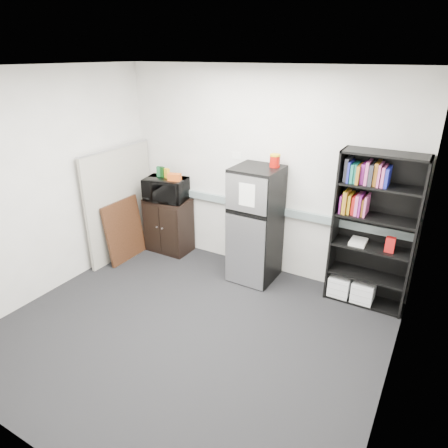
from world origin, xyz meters
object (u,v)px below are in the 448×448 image
at_px(bookshelf, 372,228).
at_px(refrigerator, 255,225).
at_px(cubicle_partition, 120,203).
at_px(cabinet, 169,225).
at_px(microwave, 166,189).

xyz_separation_m(bookshelf, refrigerator, (-1.40, -0.15, -0.21)).
bearing_deg(cubicle_partition, refrigerator, 9.64).
xyz_separation_m(cubicle_partition, cabinet, (0.53, 0.42, -0.40)).
bearing_deg(microwave, cubicle_partition, -153.82).
height_order(microwave, refrigerator, refrigerator).
bearing_deg(microwave, cabinet, 78.54).
bearing_deg(microwave, refrigerator, -13.94).
xyz_separation_m(cubicle_partition, microwave, (0.53, 0.40, 0.17)).
height_order(cubicle_partition, microwave, cubicle_partition).
distance_m(cubicle_partition, microwave, 0.69).
distance_m(cabinet, microwave, 0.58).
xyz_separation_m(cabinet, refrigerator, (1.48, -0.08, 0.35)).
distance_m(cubicle_partition, refrigerator, 2.04).
bearing_deg(refrigerator, cubicle_partition, -169.77).
relative_size(bookshelf, cabinet, 2.25).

